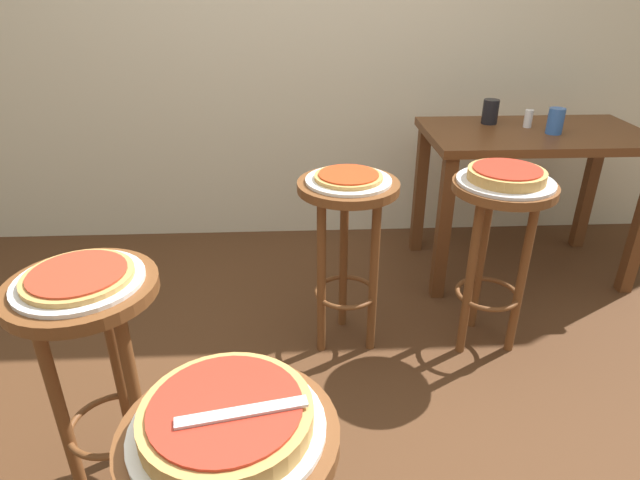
# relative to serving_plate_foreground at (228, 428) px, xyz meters

# --- Properties ---
(ground_plane) EXTENTS (6.00, 6.00, 0.00)m
(ground_plane) POSITION_rel_serving_plate_foreground_xyz_m (0.17, 0.72, -0.74)
(ground_plane) COLOR #4C2D19
(serving_plate_foreground) EXTENTS (0.34, 0.34, 0.01)m
(serving_plate_foreground) POSITION_rel_serving_plate_foreground_xyz_m (0.00, 0.00, 0.00)
(serving_plate_foreground) COLOR white
(serving_plate_foreground) RESTS_ON stool_foreground
(pizza_foreground) EXTENTS (0.30, 0.30, 0.05)m
(pizza_foreground) POSITION_rel_serving_plate_foreground_xyz_m (0.00, -0.00, 0.03)
(pizza_foreground) COLOR tan
(pizza_foreground) RESTS_ON serving_plate_foreground
(stool_middle) EXTENTS (0.39, 0.39, 0.73)m
(stool_middle) POSITION_rel_serving_plate_foreground_xyz_m (-0.43, 0.51, -0.20)
(stool_middle) COLOR brown
(stool_middle) RESTS_ON ground_plane
(serving_plate_middle) EXTENTS (0.33, 0.33, 0.01)m
(serving_plate_middle) POSITION_rel_serving_plate_foreground_xyz_m (-0.43, 0.51, 0.00)
(serving_plate_middle) COLOR silver
(serving_plate_middle) RESTS_ON stool_middle
(pizza_middle) EXTENTS (0.28, 0.28, 0.02)m
(pizza_middle) POSITION_rel_serving_plate_foreground_xyz_m (-0.43, 0.51, 0.02)
(pizza_middle) COLOR tan
(pizza_middle) RESTS_ON serving_plate_middle
(stool_leftside) EXTENTS (0.39, 0.39, 0.73)m
(stool_leftside) POSITION_rel_serving_plate_foreground_xyz_m (0.91, 1.17, -0.20)
(stool_leftside) COLOR brown
(stool_leftside) RESTS_ON ground_plane
(serving_plate_leftside) EXTENTS (0.36, 0.36, 0.01)m
(serving_plate_leftside) POSITION_rel_serving_plate_foreground_xyz_m (0.91, 1.17, 0.00)
(serving_plate_leftside) COLOR silver
(serving_plate_leftside) RESTS_ON stool_leftside
(pizza_leftside) EXTENTS (0.29, 0.29, 0.05)m
(pizza_leftside) POSITION_rel_serving_plate_foreground_xyz_m (0.91, 1.17, 0.03)
(pizza_leftside) COLOR tan
(pizza_leftside) RESTS_ON serving_plate_leftside
(stool_rear) EXTENTS (0.39, 0.39, 0.73)m
(stool_rear) POSITION_rel_serving_plate_foreground_xyz_m (0.33, 1.21, -0.20)
(stool_rear) COLOR brown
(stool_rear) RESTS_ON ground_plane
(serving_plate_rear) EXTENTS (0.33, 0.33, 0.01)m
(serving_plate_rear) POSITION_rel_serving_plate_foreground_xyz_m (0.33, 1.21, 0.00)
(serving_plate_rear) COLOR white
(serving_plate_rear) RESTS_ON stool_rear
(pizza_rear) EXTENTS (0.26, 0.26, 0.02)m
(pizza_rear) POSITION_rel_serving_plate_foreground_xyz_m (0.33, 1.21, 0.02)
(pizza_rear) COLOR tan
(pizza_rear) RESTS_ON serving_plate_rear
(dining_table) EXTENTS (1.05, 0.60, 0.76)m
(dining_table) POSITION_rel_serving_plate_foreground_xyz_m (1.29, 1.80, -0.11)
(dining_table) COLOR #5B3319
(dining_table) RESTS_ON ground_plane
(cup_near_edge) EXTENTS (0.07, 0.07, 0.12)m
(cup_near_edge) POSITION_rel_serving_plate_foreground_xyz_m (1.35, 1.75, 0.08)
(cup_near_edge) COLOR #3360B2
(cup_near_edge) RESTS_ON dining_table
(cup_far_edge) EXTENTS (0.08, 0.08, 0.12)m
(cup_far_edge) POSITION_rel_serving_plate_foreground_xyz_m (1.11, 1.94, 0.08)
(cup_far_edge) COLOR black
(cup_far_edge) RESTS_ON dining_table
(condiment_shaker) EXTENTS (0.04, 0.04, 0.08)m
(condiment_shaker) POSITION_rel_serving_plate_foreground_xyz_m (1.27, 1.86, 0.06)
(condiment_shaker) COLOR white
(condiment_shaker) RESTS_ON dining_table
(pizza_server_knife) EXTENTS (0.22, 0.07, 0.01)m
(pizza_server_knife) POSITION_rel_serving_plate_foreground_xyz_m (0.03, -0.02, 0.06)
(pizza_server_knife) COLOR silver
(pizza_server_knife) RESTS_ON pizza_foreground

